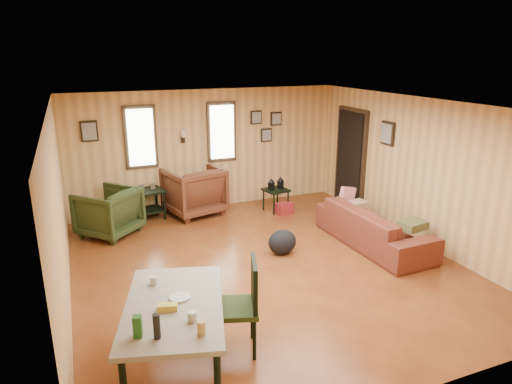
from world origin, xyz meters
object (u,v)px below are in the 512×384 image
sofa (374,220)px  side_table (276,188)px  dining_table (174,311)px  end_table (149,199)px  recliner_brown (194,189)px  recliner_green (108,210)px

sofa → side_table: 2.30m
dining_table → end_table: bearing=99.6°
sofa → recliner_brown: size_ratio=2.14×
sofa → end_table: (-3.24, 2.66, -0.03)m
end_table → dining_table: size_ratio=0.41×
recliner_green → end_table: size_ratio=1.28×
dining_table → sofa: bearing=43.1°
recliner_brown → recliner_green: bearing=2.7°
recliner_brown → recliner_green: size_ratio=1.14×
end_table → dining_table: bearing=-96.3°
sofa → dining_table: dining_table is taller
end_table → side_table: bearing=-11.5°
recliner_brown → dining_table: size_ratio=0.60×
sofa → recliner_green: bearing=60.3°
recliner_brown → side_table: recliner_brown is taller
side_table → dining_table: (-2.95, -4.09, 0.23)m
recliner_brown → recliner_green: recliner_brown is taller
recliner_green → dining_table: dining_table is taller
sofa → recliner_brown: recliner_brown is taller
recliner_brown → side_table: 1.63m
recliner_green → side_table: size_ratio=1.29×
sofa → dining_table: (-3.74, -1.93, 0.28)m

